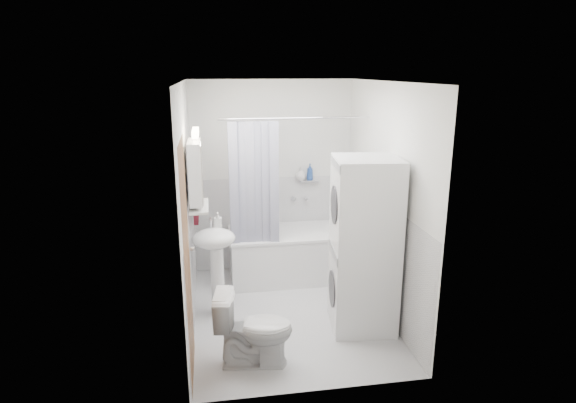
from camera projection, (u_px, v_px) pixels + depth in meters
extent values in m
plane|color=silver|center=(289.00, 313.00, 5.12)|extent=(2.60, 2.60, 0.00)
plane|color=white|center=(272.00, 177.00, 6.04)|extent=(2.00, 0.00, 2.00)
plane|color=white|center=(318.00, 252.00, 3.57)|extent=(2.00, 0.00, 2.00)
plane|color=white|center=(187.00, 210.00, 4.65)|extent=(0.00, 2.60, 2.60)
plane|color=white|center=(385.00, 201.00, 4.96)|extent=(0.00, 2.60, 2.60)
plane|color=white|center=(289.00, 81.00, 4.49)|extent=(2.60, 2.60, 0.00)
plane|color=white|center=(273.00, 223.00, 6.19)|extent=(1.98, 0.00, 1.98)
plane|color=white|center=(192.00, 267.00, 4.81)|extent=(0.00, 2.58, 2.58)
plane|color=white|center=(381.00, 255.00, 5.12)|extent=(0.00, 2.58, 2.58)
plane|color=brown|center=(187.00, 264.00, 3.87)|extent=(0.00, 2.00, 2.00)
cylinder|color=silver|center=(192.00, 249.00, 4.19)|extent=(0.04, 0.04, 0.04)
cube|color=white|center=(294.00, 255.00, 5.96)|extent=(1.56, 0.73, 0.57)
cube|color=white|center=(294.00, 232.00, 5.88)|extent=(1.58, 0.75, 0.03)
cube|color=silver|center=(294.00, 241.00, 5.91)|extent=(1.38, 0.55, 0.20)
cylinder|color=silver|center=(305.00, 198.00, 6.13)|extent=(0.04, 0.12, 0.04)
cylinder|color=silver|center=(300.00, 118.00, 5.20)|extent=(1.76, 0.02, 0.02)
cube|color=#121441|center=(234.00, 188.00, 5.29)|extent=(0.10, 0.02, 1.45)
cube|color=#121441|center=(242.00, 188.00, 5.30)|extent=(0.10, 0.02, 1.45)
cube|color=#121441|center=(250.00, 187.00, 5.32)|extent=(0.10, 0.02, 1.45)
cube|color=#121441|center=(258.00, 187.00, 5.33)|extent=(0.10, 0.02, 1.45)
cube|color=#121441|center=(267.00, 187.00, 5.34)|extent=(0.10, 0.02, 1.45)
cube|color=#121441|center=(275.00, 186.00, 5.36)|extent=(0.10, 0.02, 1.45)
ellipsoid|color=white|center=(214.00, 239.00, 4.88)|extent=(0.44, 0.37, 0.20)
cylinder|color=white|center=(218.00, 281.00, 5.01)|extent=(0.14, 0.14, 0.75)
cylinder|color=silver|center=(211.00, 223.00, 4.98)|extent=(0.03, 0.03, 0.14)
cylinder|color=silver|center=(211.00, 219.00, 4.93)|extent=(0.02, 0.10, 0.02)
cube|color=white|center=(195.00, 172.00, 4.67)|extent=(0.12, 0.50, 0.60)
cube|color=white|center=(202.00, 171.00, 4.68)|extent=(0.01, 0.47, 0.57)
cube|color=#FFEABF|center=(195.00, 132.00, 4.57)|extent=(0.06, 0.45, 0.06)
cube|color=silver|center=(199.00, 206.00, 4.76)|extent=(0.18, 0.54, 0.02)
cube|color=silver|center=(309.00, 181.00, 6.07)|extent=(0.22, 0.06, 0.02)
cube|color=maroon|center=(194.00, 181.00, 5.21)|extent=(0.05, 0.38, 0.89)
cube|color=maroon|center=(195.00, 143.00, 5.10)|extent=(0.03, 0.33, 0.08)
cylinder|color=silver|center=(191.00, 139.00, 5.08)|extent=(0.02, 0.04, 0.02)
cube|color=white|center=(362.00, 286.00, 4.78)|extent=(0.67, 0.67, 0.86)
cylinder|color=#2D2D33|center=(332.00, 289.00, 4.74)|extent=(0.06, 0.36, 0.36)
cube|color=gray|center=(333.00, 252.00, 4.63)|extent=(0.07, 0.55, 0.08)
cube|color=white|center=(366.00, 203.00, 4.56)|extent=(0.67, 0.67, 0.86)
cylinder|color=#2D2D33|center=(334.00, 205.00, 4.51)|extent=(0.06, 0.36, 0.36)
cube|color=gray|center=(336.00, 164.00, 4.41)|extent=(0.07, 0.55, 0.08)
imported|color=white|center=(254.00, 329.00, 4.17)|extent=(0.73, 0.47, 0.66)
imported|color=gray|center=(218.00, 225.00, 5.00)|extent=(0.08, 0.17, 0.08)
imported|color=gray|center=(199.00, 206.00, 4.61)|extent=(0.07, 0.18, 0.07)
imported|color=gray|center=(199.00, 197.00, 4.86)|extent=(0.10, 0.09, 0.10)
imported|color=gray|center=(300.00, 175.00, 6.03)|extent=(0.13, 0.17, 0.13)
imported|color=#244791|center=(310.00, 177.00, 6.06)|extent=(0.08, 0.21, 0.08)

